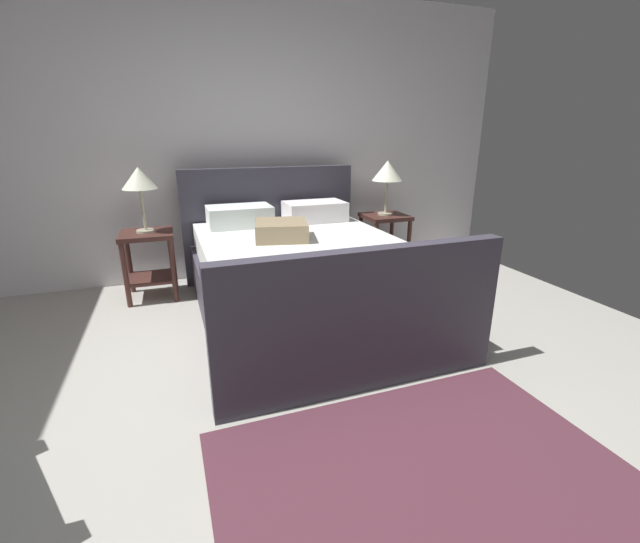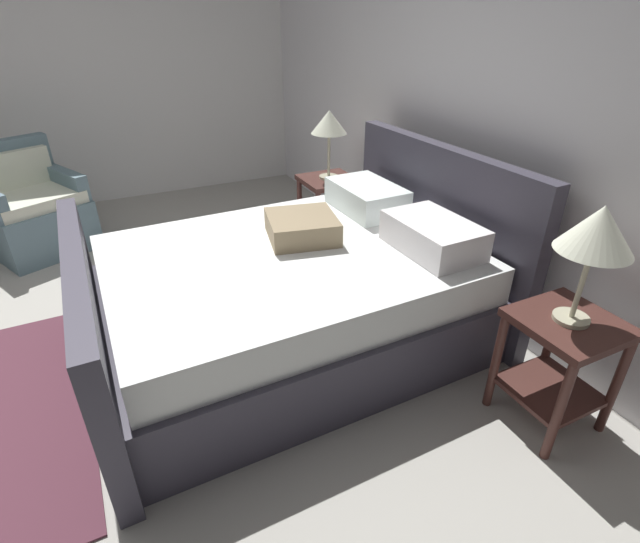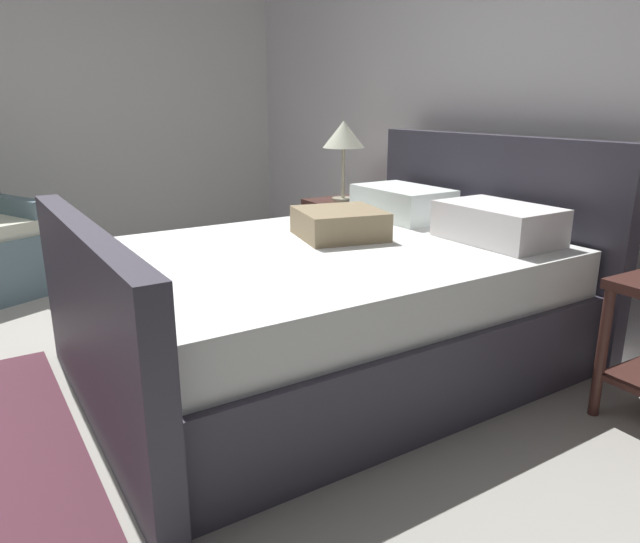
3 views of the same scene
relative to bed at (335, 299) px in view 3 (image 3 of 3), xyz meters
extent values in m
cube|color=#A9A69D|center=(-0.34, -1.45, -0.36)|extent=(5.73, 5.38, 0.02)
cube|color=silver|center=(-0.34, 1.30, 1.00)|extent=(5.85, 0.12, 2.70)
cube|color=#3A3643|center=(0.00, -0.04, -0.15)|extent=(1.63, 2.10, 0.40)
cube|color=#3A3643|center=(-0.02, 1.04, 0.21)|extent=(1.71, 0.14, 1.10)
cube|color=#3A3643|center=(0.03, -1.13, 0.07)|extent=(1.71, 0.14, 0.84)
cube|color=white|center=(0.00, -0.04, 0.16)|extent=(1.55, 2.04, 0.22)
cube|color=white|center=(-0.37, 0.70, 0.36)|extent=(0.57, 0.37, 0.18)
cube|color=white|center=(0.34, 0.72, 0.36)|extent=(0.57, 0.37, 0.18)
cube|color=#947F5E|center=(-0.14, 0.11, 0.34)|extent=(0.47, 0.47, 0.14)
cylinder|color=#452520|center=(0.98, 0.67, -0.07)|extent=(0.04, 0.04, 0.56)
cube|color=#452520|center=(-1.17, 0.81, 0.23)|extent=(0.44, 0.44, 0.04)
cube|color=#452520|center=(-1.17, 0.81, -0.17)|extent=(0.40, 0.40, 0.02)
cylinder|color=#452520|center=(-1.36, 0.62, -0.07)|extent=(0.04, 0.04, 0.56)
cylinder|color=#452520|center=(-0.98, 0.62, -0.07)|extent=(0.04, 0.04, 0.56)
cylinder|color=#452520|center=(-1.36, 1.00, -0.07)|extent=(0.04, 0.04, 0.56)
cylinder|color=#452520|center=(-0.98, 1.00, -0.07)|extent=(0.04, 0.04, 0.56)
cylinder|color=#B7B293|center=(-1.17, 0.81, 0.26)|extent=(0.16, 0.16, 0.02)
cylinder|color=#B7B293|center=(-1.17, 0.81, 0.45)|extent=(0.02, 0.02, 0.35)
cone|color=white|center=(-1.17, 0.81, 0.71)|extent=(0.29, 0.29, 0.18)
cube|color=slate|center=(-2.27, -1.21, 0.18)|extent=(0.63, 0.37, 0.22)
camera|label=1|loc=(-0.90, -3.05, 1.07)|focal=23.52mm
camera|label=2|loc=(2.27, -0.94, 1.49)|focal=26.48mm
camera|label=3|loc=(2.27, -1.47, 0.93)|focal=32.70mm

